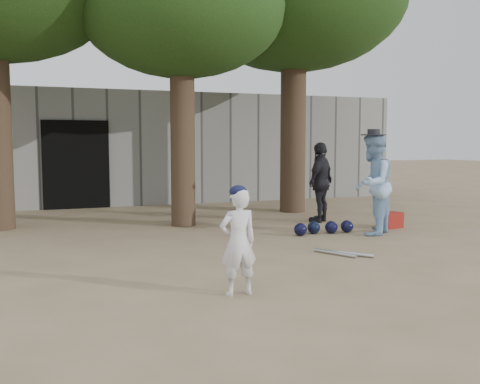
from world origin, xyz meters
name	(u,v)px	position (x,y,z in m)	size (l,w,h in m)	color
ground	(223,278)	(0.00, 0.00, 0.00)	(70.00, 70.00, 0.00)	#937C5E
boy_player	(238,242)	(-0.08, -0.74, 0.58)	(0.42, 0.28, 1.16)	white
spectator_blue	(373,184)	(3.51, 1.99, 0.91)	(0.88, 0.69, 1.82)	#96BFE9
spectator_dark	(321,182)	(3.39, 3.67, 0.83)	(0.97, 0.40, 1.65)	black
red_bag	(390,220)	(4.29, 2.51, 0.15)	(0.42, 0.32, 0.30)	#A21815
back_building	(112,147)	(0.00, 10.33, 1.50)	(16.00, 5.24, 3.00)	gray
helmet_row	(323,228)	(2.72, 2.34, 0.12)	(1.19, 0.33, 0.23)	black
bat_pile	(343,253)	(2.07, 0.63, 0.03)	(0.61, 0.75, 0.06)	#B2B1B8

